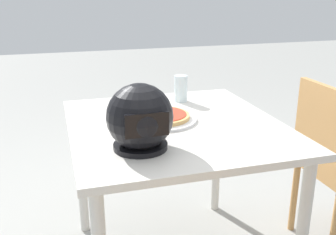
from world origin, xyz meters
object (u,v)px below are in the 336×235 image
at_px(pizza, 160,115).
at_px(drinking_glass, 181,89).
at_px(dining_table, 175,143).
at_px(motorcycle_helmet, 140,118).
at_px(chair_side, 333,160).

distance_m(pizza, drinking_glass, 0.33).
bearing_deg(dining_table, drinking_glass, -112.30).
distance_m(dining_table, pizza, 0.14).
bearing_deg(pizza, motorcycle_helmet, 61.72).
distance_m(motorcycle_helmet, drinking_glass, 0.66).
xyz_separation_m(dining_table, drinking_glass, (-0.13, -0.32, 0.16)).
height_order(dining_table, pizza, pizza).
height_order(dining_table, drinking_glass, drinking_glass).
relative_size(motorcycle_helmet, chair_side, 0.28).
distance_m(motorcycle_helmet, chair_side, 1.12).
height_order(pizza, drinking_glass, drinking_glass).
xyz_separation_m(motorcycle_helmet, chair_side, (-1.04, -0.17, -0.38)).
bearing_deg(chair_side, pizza, -7.71).
bearing_deg(motorcycle_helmet, dining_table, -131.34).
relative_size(dining_table, pizza, 3.83).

